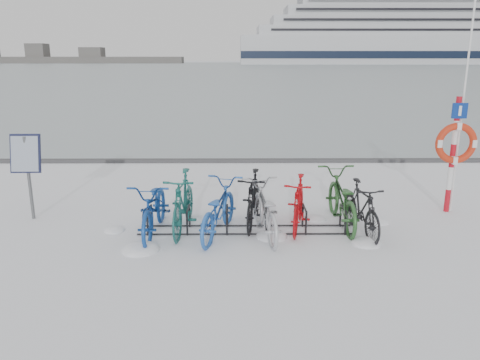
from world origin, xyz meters
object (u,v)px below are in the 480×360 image
bike_rack (246,222)px  info_board (26,159)px  lifebuoy_station (456,144)px  cruise_ferry (398,35)px

bike_rack → info_board: (-4.27, 0.69, 1.06)m
bike_rack → lifebuoy_station: lifebuoy_station is taller
cruise_ferry → lifebuoy_station: bearing=-108.0°
cruise_ferry → info_board: bearing=-110.0°
info_board → cruise_ferry: cruise_ferry is taller
info_board → lifebuoy_station: lifebuoy_station is taller
info_board → bike_rack: bearing=-10.1°
bike_rack → lifebuoy_station: 4.55m
info_board → lifebuoy_station: 8.52m
bike_rack → lifebuoy_station: (4.24, 1.05, 1.28)m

